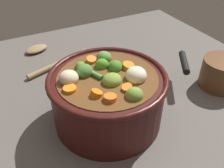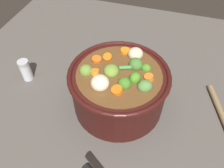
# 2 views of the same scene
# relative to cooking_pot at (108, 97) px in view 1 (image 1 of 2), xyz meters

# --- Properties ---
(ground_plane) EXTENTS (1.10, 1.10, 0.00)m
(ground_plane) POSITION_rel_cooking_pot_xyz_m (0.00, 0.00, -0.07)
(ground_plane) COLOR #514C47
(cooking_pot) EXTENTS (0.26, 0.26, 0.15)m
(cooking_pot) POSITION_rel_cooking_pot_xyz_m (0.00, 0.00, 0.00)
(cooking_pot) COLOR #38110F
(cooking_pot) RESTS_ON ground_plane
(wooden_spoon) EXTENTS (0.21, 0.22, 0.02)m
(wooden_spoon) POSITION_rel_cooking_pot_xyz_m (-0.35, -0.05, -0.06)
(wooden_spoon) COLOR olive
(wooden_spoon) RESTS_ON ground_plane
(small_saucepan) EXTENTS (0.16, 0.18, 0.08)m
(small_saucepan) POSITION_rel_cooking_pot_xyz_m (0.02, 0.33, -0.03)
(small_saucepan) COLOR brown
(small_saucepan) RESTS_ON ground_plane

